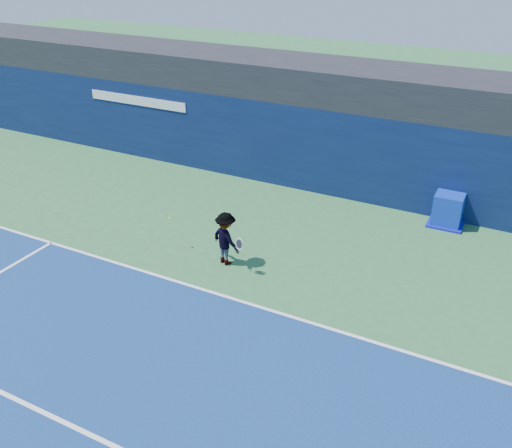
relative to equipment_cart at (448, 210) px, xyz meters
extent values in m
plane|color=#2E6838|center=(-5.14, -9.71, -0.47)|extent=(80.00, 80.00, 0.00)
cube|color=white|center=(-5.14, -6.71, -0.46)|extent=(24.00, 0.10, 0.01)
cube|color=white|center=(-5.14, -11.71, -0.46)|extent=(24.00, 0.10, 0.01)
cube|color=black|center=(-5.14, 1.79, 3.13)|extent=(36.00, 3.00, 1.20)
cube|color=#0B183D|center=(-5.14, 0.79, 1.03)|extent=(36.00, 1.00, 3.00)
cube|color=white|center=(-12.14, 0.28, 1.88)|extent=(4.50, 0.04, 0.35)
cube|color=#0B28A4|center=(0.00, 0.00, 0.05)|extent=(0.88, 0.88, 1.03)
cube|color=#0B119D|center=(0.00, 0.00, -0.44)|extent=(1.10, 1.10, 0.07)
imported|color=white|center=(-4.96, -5.26, 0.30)|extent=(1.13, 0.88, 1.53)
cylinder|color=black|center=(-4.51, -5.51, 0.18)|extent=(0.07, 0.14, 0.24)
torus|color=white|center=(-4.37, -5.56, 0.43)|extent=(0.28, 0.16, 0.27)
cylinder|color=black|center=(-4.37, -5.56, 0.43)|extent=(0.24, 0.12, 0.23)
sphere|color=#D4F21A|center=(-6.80, -5.26, 0.49)|extent=(0.07, 0.07, 0.07)
camera|label=1|loc=(2.09, -16.95, 7.82)|focal=40.00mm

